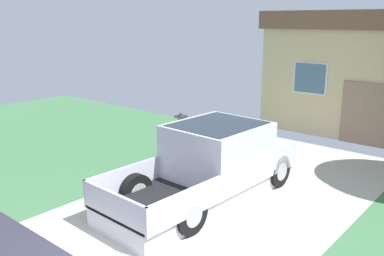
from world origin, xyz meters
TOP-DOWN VIEW (x-y plane):
  - pickup_truck at (-0.39, 3.64)m, footprint 2.06×5.08m
  - person_with_hat at (-1.95, 4.24)m, footprint 0.47×0.37m
  - handbag at (-1.73, 3.90)m, footprint 0.30×0.19m

SIDE VIEW (x-z plane):
  - handbag at x=-1.73m, z-range -0.08..0.29m
  - pickup_truck at x=-0.39m, z-range -0.08..1.63m
  - person_with_hat at x=-1.95m, z-range 0.13..1.79m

